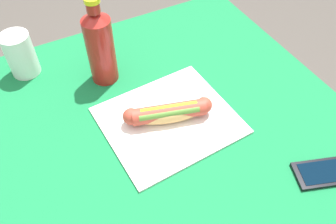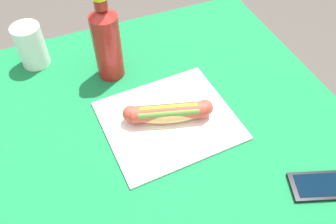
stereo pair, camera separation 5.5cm
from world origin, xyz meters
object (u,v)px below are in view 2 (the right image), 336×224
at_px(cell_phone, 322,186).
at_px(soda_bottle, 107,42).
at_px(drinking_cup, 31,46).
at_px(hot_dog, 168,111).

relative_size(cell_phone, soda_bottle, 0.61).
bearing_deg(drinking_cup, hot_dog, 128.09).
height_order(hot_dog, drinking_cup, drinking_cup).
distance_m(soda_bottle, drinking_cup, 0.24).
height_order(hot_dog, soda_bottle, soda_bottle).
height_order(cell_phone, drinking_cup, drinking_cup).
height_order(hot_dog, cell_phone, hot_dog).
bearing_deg(soda_bottle, drinking_cup, -33.69).
height_order(soda_bottle, drinking_cup, soda_bottle).
bearing_deg(drinking_cup, cell_phone, 128.14).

